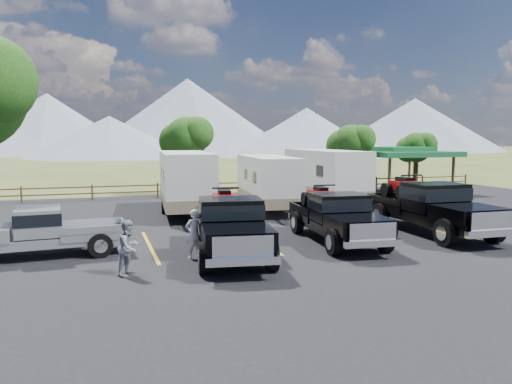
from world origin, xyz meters
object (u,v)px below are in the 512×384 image
object	(u,v)px
rig_center	(336,216)
person_a	(194,234)
pickup_silver	(43,231)
pavilion	(401,153)
trailer_left	(186,182)
trailer_center	(268,182)
rig_right	(430,206)
person_b	(129,247)
trailer_right	(325,176)
rig_left	(230,224)

from	to	relation	value
rig_center	person_a	world-z (taller)	rig_center
person_a	pickup_silver	bearing A→B (deg)	-37.11
pavilion	trailer_left	xyz separation A→B (m)	(-16.45, -5.80, -1.12)
trailer_center	pavilion	bearing A→B (deg)	32.14
rig_right	trailer_left	size ratio (longest dim) A/B	0.76
pickup_silver	person_a	size ratio (longest dim) A/B	3.46
trailer_left	person_b	xyz separation A→B (m)	(-3.47, -10.74, -0.85)
trailer_center	trailer_right	distance (m)	4.07
person_a	person_b	bearing A→B (deg)	15.70
rig_right	pickup_silver	world-z (taller)	rig_right
trailer_left	trailer_right	bearing A→B (deg)	12.12
pavilion	rig_left	world-z (taller)	pavilion
pavilion	rig_right	world-z (taller)	pavilion
pavilion	person_b	world-z (taller)	pavilion
rig_right	trailer_center	distance (m)	8.99
rig_right	trailer_right	size ratio (longest dim) A/B	0.76
trailer_right	pickup_silver	xyz separation A→B (m)	(-14.21, -8.72, -0.80)
person_a	person_b	size ratio (longest dim) A/B	1.01
rig_center	trailer_left	world-z (taller)	trailer_left
rig_center	rig_right	xyz separation A→B (m)	(4.38, 0.33, 0.13)
pavilion	pickup_silver	distance (m)	26.25
trailer_center	person_b	bearing A→B (deg)	-120.52
rig_right	person_b	xyz separation A→B (m)	(-11.98, -2.62, -0.32)
pavilion	person_a	world-z (taller)	pavilion
rig_center	trailer_left	distance (m)	9.43
trailer_center	trailer_right	world-z (taller)	trailer_right
rig_right	trailer_left	world-z (taller)	trailer_left
person_a	trailer_left	bearing A→B (deg)	-115.30
rig_left	rig_center	distance (m)	4.39
pavilion	rig_left	bearing A→B (deg)	-137.72
pickup_silver	rig_center	bearing A→B (deg)	81.13
rig_left	rig_right	size ratio (longest dim) A/B	0.96
trailer_center	trailer_right	xyz separation A→B (m)	(3.89, 1.18, 0.14)
pavilion	person_a	distance (m)	23.51
trailer_right	rig_right	bearing A→B (deg)	-87.36
rig_right	person_b	distance (m)	12.27
trailer_center	person_b	distance (m)	13.16
pavilion	pickup_silver	size ratio (longest dim) A/B	1.13
trailer_center	rig_right	bearing A→B (deg)	-56.38
rig_center	trailer_left	size ratio (longest dim) A/B	0.69
rig_left	person_b	world-z (taller)	rig_left
rig_left	rig_center	bearing A→B (deg)	19.82
rig_center	trailer_left	xyz separation A→B (m)	(-4.13, 8.45, 0.66)
trailer_center	trailer_right	bearing A→B (deg)	22.72
trailer_left	person_a	xyz separation A→B (m)	(-1.38, -9.39, -0.84)
trailer_right	person_b	size ratio (longest dim) A/B	5.75
rig_center	person_b	distance (m)	7.94
rig_right	trailer_right	bearing A→B (deg)	92.76
rig_left	pickup_silver	bearing A→B (deg)	172.92
trailer_center	rig_left	bearing A→B (deg)	-110.28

